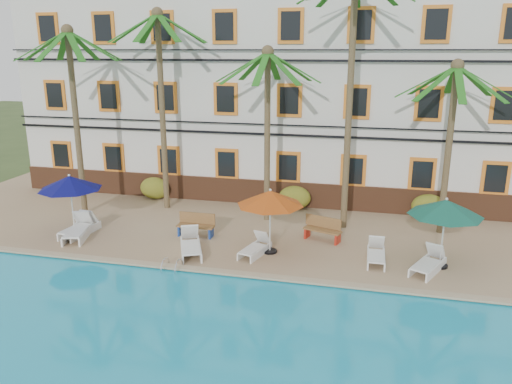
% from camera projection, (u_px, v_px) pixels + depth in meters
% --- Properties ---
extents(ground, '(100.00, 100.00, 0.00)m').
position_uv_depth(ground, '(212.00, 267.00, 17.78)').
color(ground, '#384C23').
rests_on(ground, ground).
extents(pool_deck, '(30.00, 12.00, 0.25)m').
position_uv_depth(pool_deck, '(247.00, 219.00, 22.43)').
color(pool_deck, tan).
rests_on(pool_deck, ground).
extents(pool_coping, '(30.00, 0.35, 0.06)m').
position_uv_depth(pool_coping, '(204.00, 270.00, 16.86)').
color(pool_coping, tan).
rests_on(pool_coping, pool_deck).
extents(hotel_building, '(25.40, 6.44, 10.22)m').
position_uv_depth(hotel_building, '(271.00, 92.00, 25.64)').
color(hotel_building, silver).
rests_on(hotel_building, pool_deck).
extents(palm_a, '(4.38, 4.38, 8.23)m').
position_uv_depth(palm_a, '(74.00, 96.00, 21.38)').
color(palm_a, brown).
rests_on(palm_a, pool_deck).
extents(palm_b, '(4.38, 4.38, 8.97)m').
position_uv_depth(palm_b, '(161.00, 85.00, 22.08)').
color(palm_b, brown).
rests_on(palm_b, pool_deck).
extents(palm_c, '(4.38, 4.38, 7.39)m').
position_uv_depth(palm_c, '(267.00, 110.00, 20.69)').
color(palm_c, brown).
rests_on(palm_c, pool_deck).
extents(palm_d, '(4.38, 4.38, 10.36)m').
position_uv_depth(palm_d, '(351.00, 70.00, 19.28)').
color(palm_d, brown).
rests_on(palm_d, pool_deck).
extents(palm_e, '(4.38, 4.38, 6.89)m').
position_uv_depth(palm_e, '(451.00, 123.00, 19.21)').
color(palm_e, brown).
rests_on(palm_e, pool_deck).
extents(shrub_left, '(1.50, 0.90, 1.10)m').
position_uv_depth(shrub_left, '(155.00, 188.00, 24.89)').
color(shrub_left, '#2C5418').
rests_on(shrub_left, pool_deck).
extents(shrub_mid, '(1.50, 0.90, 1.10)m').
position_uv_depth(shrub_mid, '(295.00, 197.00, 23.31)').
color(shrub_mid, '#2C5418').
rests_on(shrub_mid, pool_deck).
extents(shrub_right, '(1.50, 0.90, 1.10)m').
position_uv_depth(shrub_right, '(429.00, 206.00, 21.97)').
color(shrub_right, '#2C5418').
rests_on(shrub_right, pool_deck).
extents(umbrella_blue, '(2.49, 2.49, 2.49)m').
position_uv_depth(umbrella_blue, '(70.00, 183.00, 19.73)').
color(umbrella_blue, black).
rests_on(umbrella_blue, pool_deck).
extents(umbrella_red, '(2.44, 2.44, 2.44)m').
position_uv_depth(umbrella_red, '(270.00, 198.00, 17.85)').
color(umbrella_red, black).
rests_on(umbrella_red, pool_deck).
extents(umbrella_green, '(2.49, 2.49, 2.49)m').
position_uv_depth(umbrella_green, '(446.00, 208.00, 16.61)').
color(umbrella_green, black).
rests_on(umbrella_green, pool_deck).
extents(lounger_a, '(0.89, 1.95, 0.89)m').
position_uv_depth(lounger_a, '(80.00, 227.00, 20.14)').
color(lounger_a, white).
rests_on(lounger_a, pool_deck).
extents(lounger_b, '(1.25, 2.14, 0.96)m').
position_uv_depth(lounger_b, '(78.00, 230.00, 19.81)').
color(lounger_b, white).
rests_on(lounger_b, pool_deck).
extents(lounger_c, '(1.43, 2.09, 0.93)m').
position_uv_depth(lounger_c, '(191.00, 245.00, 18.27)').
color(lounger_c, white).
rests_on(lounger_c, pool_deck).
extents(lounger_d, '(0.99, 1.74, 0.78)m').
position_uv_depth(lounger_d, '(255.00, 248.00, 18.18)').
color(lounger_d, white).
rests_on(lounger_d, pool_deck).
extents(lounger_e, '(0.64, 1.71, 0.80)m').
position_uv_depth(lounger_e, '(376.00, 254.00, 17.58)').
color(lounger_e, white).
rests_on(lounger_e, pool_deck).
extents(lounger_f, '(1.37, 1.92, 0.86)m').
position_uv_depth(lounger_f, '(429.00, 263.00, 16.79)').
color(lounger_f, white).
rests_on(lounger_f, pool_deck).
extents(bench_left, '(1.50, 0.49, 0.93)m').
position_uv_depth(bench_left, '(196.00, 224.00, 19.95)').
color(bench_left, olive).
rests_on(bench_left, pool_deck).
extents(bench_right, '(1.57, 0.93, 0.93)m').
position_uv_depth(bench_right, '(323.00, 229.00, 19.48)').
color(bench_right, olive).
rests_on(bench_right, pool_deck).
extents(pool_ladder, '(0.54, 0.74, 0.74)m').
position_uv_depth(pool_ladder, '(172.00, 269.00, 17.03)').
color(pool_ladder, silver).
rests_on(pool_ladder, ground).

